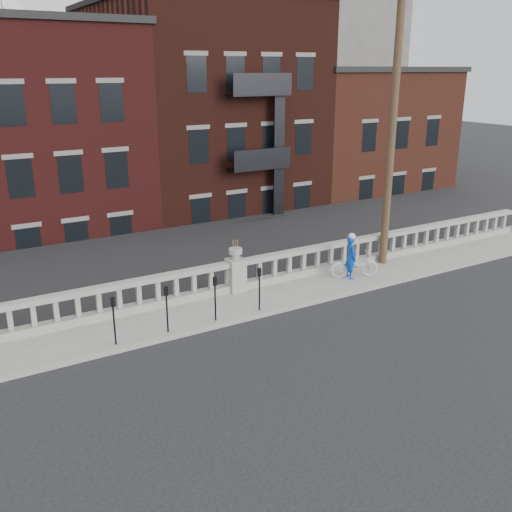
{
  "coord_description": "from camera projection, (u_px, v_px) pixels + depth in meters",
  "views": [
    {
      "loc": [
        -8.46,
        -11.64,
        7.2
      ],
      "look_at": [
        0.34,
        3.2,
        1.51
      ],
      "focal_mm": 40.0,
      "sensor_mm": 36.0,
      "label": 1
    }
  ],
  "objects": [
    {
      "name": "planter_pedestal",
      "position": [
        236.0,
        271.0,
        18.83
      ],
      "size": [
        0.55,
        0.55,
        1.76
      ],
      "color": "gray",
      "rests_on": "sidewalk"
    },
    {
      "name": "parking_meter_a",
      "position": [
        114.0,
        315.0,
        15.05
      ],
      "size": [
        0.1,
        0.09,
        1.36
      ],
      "color": "black",
      "rests_on": "sidewalk"
    },
    {
      "name": "cyclist",
      "position": [
        351.0,
        257.0,
        19.95
      ],
      "size": [
        0.49,
        0.63,
        1.54
      ],
      "primitive_type": "imported",
      "rotation": [
        0.0,
        0.0,
        1.33
      ],
      "color": "#0B3CB2",
      "rests_on": "sidewalk"
    },
    {
      "name": "utility_pole",
      "position": [
        392.0,
        127.0,
        20.17
      ],
      "size": [
        1.6,
        0.28,
        10.0
      ],
      "color": "#422D1E",
      "rests_on": "sidewalk"
    },
    {
      "name": "parking_meter_c",
      "position": [
        215.0,
        294.0,
        16.5
      ],
      "size": [
        0.1,
        0.09,
        1.36
      ],
      "color": "black",
      "rests_on": "sidewalk"
    },
    {
      "name": "parking_meter_b",
      "position": [
        167.0,
        304.0,
        15.78
      ],
      "size": [
        0.1,
        0.09,
        1.36
      ],
      "color": "black",
      "rests_on": "sidewalk"
    },
    {
      "name": "sidewalk",
      "position": [
        250.0,
        302.0,
        18.29
      ],
      "size": [
        32.0,
        2.2,
        0.15
      ],
      "primitive_type": "cube",
      "color": "gray",
      "rests_on": "ground"
    },
    {
      "name": "bicycle",
      "position": [
        355.0,
        265.0,
        20.15
      ],
      "size": [
        1.81,
        1.2,
        0.9
      ],
      "primitive_type": "imported",
      "rotation": [
        0.0,
        0.0,
        1.18
      ],
      "color": "silver",
      "rests_on": "sidewalk"
    },
    {
      "name": "ground",
      "position": [
        304.0,
        340.0,
        15.87
      ],
      "size": [
        120.0,
        120.0,
        0.0
      ],
      "primitive_type": "plane",
      "color": "black",
      "rests_on": "ground"
    },
    {
      "name": "parking_meter_d",
      "position": [
        259.0,
        284.0,
        17.23
      ],
      "size": [
        0.1,
        0.09,
        1.36
      ],
      "color": "black",
      "rests_on": "sidewalk"
    },
    {
      "name": "lower_level",
      "position": [
        90.0,
        149.0,
        34.14
      ],
      "size": [
        80.0,
        44.0,
        20.8
      ],
      "color": "#605E59",
      "rests_on": "ground"
    },
    {
      "name": "balustrade",
      "position": [
        236.0,
        276.0,
        18.89
      ],
      "size": [
        28.0,
        0.34,
        1.03
      ],
      "color": "gray",
      "rests_on": "sidewalk"
    }
  ]
}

